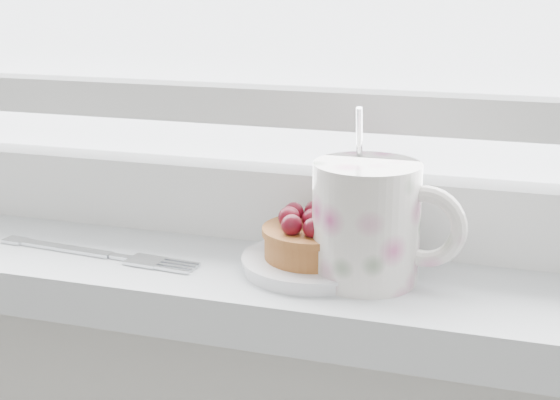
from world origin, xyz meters
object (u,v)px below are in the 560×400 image
at_px(saucer, 312,263).
at_px(floral_mug, 370,220).
at_px(fork, 95,253).
at_px(raspberry_tart, 312,236).

xyz_separation_m(saucer, floral_mug, (0.05, -0.01, 0.05)).
distance_m(floral_mug, fork, 0.26).
xyz_separation_m(floral_mug, fork, (-0.25, -0.02, -0.05)).
height_order(saucer, floral_mug, floral_mug).
relative_size(floral_mug, fork, 0.70).
xyz_separation_m(raspberry_tart, fork, (-0.20, -0.02, -0.03)).
bearing_deg(raspberry_tart, saucer, -57.88).
height_order(raspberry_tart, floral_mug, floral_mug).
relative_size(saucer, floral_mug, 0.85).
distance_m(saucer, raspberry_tart, 0.03).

